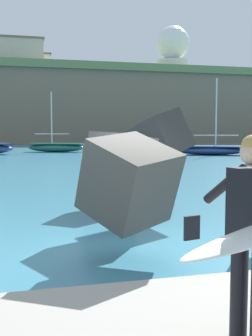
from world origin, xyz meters
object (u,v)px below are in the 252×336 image
(boat_mid_left, at_px, (56,147))
(station_building_central, at_px, (29,65))
(station_building_east, at_px, (20,55))
(radar_dome, at_px, (173,51))
(boat_near_centre, at_px, (210,150))

(boat_mid_left, bearing_deg, station_building_central, 91.67)
(station_building_east, bearing_deg, boat_mid_left, -85.31)
(radar_dome, bearing_deg, boat_mid_left, -124.46)
(boat_near_centre, relative_size, station_building_central, 0.79)
(boat_near_centre, distance_m, boat_mid_left, 14.75)
(station_building_central, bearing_deg, boat_mid_left, -88.33)
(radar_dome, distance_m, station_building_east, 29.35)
(boat_mid_left, distance_m, station_building_east, 37.79)
(station_building_east, bearing_deg, radar_dome, 6.69)
(station_building_east, bearing_deg, station_building_central, 78.81)
(boat_mid_left, height_order, station_building_east, station_building_east)
(boat_near_centre, bearing_deg, boat_mid_left, 146.18)
(boat_mid_left, xyz_separation_m, station_building_central, (-1.25, 42.83, 14.05))
(station_building_central, bearing_deg, station_building_east, -101.19)
(boat_near_centre, relative_size, radar_dome, 0.65)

